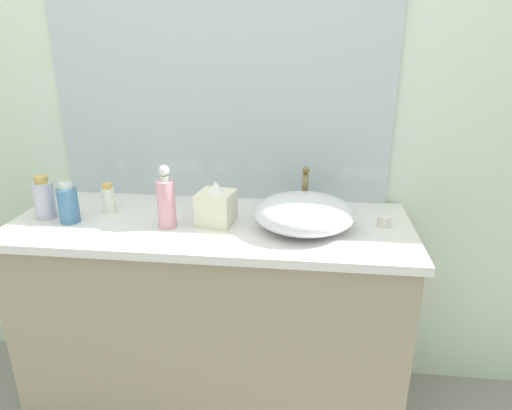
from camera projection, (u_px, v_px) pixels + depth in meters
bathroom_wall_rear at (223, 88)px, 1.83m from camera, size 6.00×0.06×2.60m
vanity_counter at (214, 319)px, 1.83m from camera, size 1.47×0.56×0.85m
wall_mirror_panel at (221, 58)px, 1.75m from camera, size 1.34×0.01×1.13m
sink_basin at (304, 213)px, 1.60m from camera, size 0.36×0.34×0.12m
faucet at (305, 186)px, 1.76m from camera, size 0.03×0.12×0.17m
soap_dispenser at (166, 201)px, 1.61m from camera, size 0.07×0.07×0.23m
lotion_bottle at (68, 204)px, 1.66m from camera, size 0.07×0.07×0.15m
perfume_bottle at (108, 199)px, 1.76m from camera, size 0.05×0.05×0.12m
spray_can at (44, 199)px, 1.70m from camera, size 0.08×0.08×0.16m
tissue_box at (216, 206)px, 1.65m from camera, size 0.14×0.14×0.16m
candle_jar at (384, 221)px, 1.64m from camera, size 0.05×0.05×0.04m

